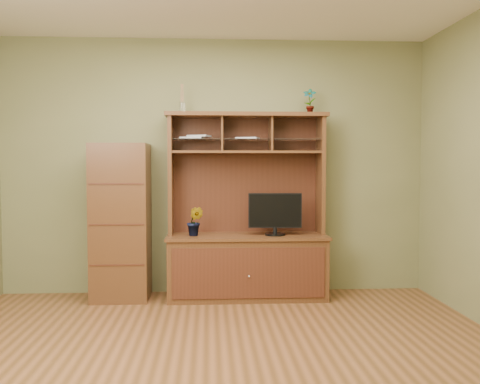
{
  "coord_description": "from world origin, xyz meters",
  "views": [
    {
      "loc": [
        -0.06,
        -3.73,
        1.38
      ],
      "look_at": [
        0.22,
        1.2,
        1.12
      ],
      "focal_mm": 40.0,
      "sensor_mm": 36.0,
      "label": 1
    }
  ],
  "objects": [
    {
      "name": "side_cabinet",
      "position": [
        -0.96,
        1.73,
        0.79
      ],
      "size": [
        0.56,
        0.51,
        1.58
      ],
      "color": "#452713",
      "rests_on": "room"
    },
    {
      "name": "reed_diffuser",
      "position": [
        -0.34,
        1.81,
        2.02
      ],
      "size": [
        0.06,
        0.06,
        0.3
      ],
      "color": "silver",
      "rests_on": "media_hutch"
    },
    {
      "name": "top_plant",
      "position": [
        0.98,
        1.8,
        2.03
      ],
      "size": [
        0.16,
        0.13,
        0.26
      ],
      "primitive_type": "imported",
      "rotation": [
        0.0,
        0.0,
        -0.34
      ],
      "color": "#2C6F27",
      "rests_on": "media_hutch"
    },
    {
      "name": "room",
      "position": [
        0.0,
        0.0,
        1.35
      ],
      "size": [
        4.54,
        4.04,
        2.74
      ],
      "color": "#573618",
      "rests_on": "ground"
    },
    {
      "name": "magazines",
      "position": [
        -0.03,
        1.8,
        1.65
      ],
      "size": [
        0.83,
        0.23,
        0.04
      ],
      "color": "#A9A9AE",
      "rests_on": "media_hutch"
    },
    {
      "name": "orchid_plant",
      "position": [
        -0.21,
        1.65,
        0.8
      ],
      "size": [
        0.19,
        0.17,
        0.3
      ],
      "primitive_type": "imported",
      "rotation": [
        0.0,
        0.0,
        -0.28
      ],
      "color": "#265F20",
      "rests_on": "media_hutch"
    },
    {
      "name": "media_hutch",
      "position": [
        0.32,
        1.73,
        0.52
      ],
      "size": [
        1.66,
        0.61,
        1.9
      ],
      "color": "#452713",
      "rests_on": "room"
    },
    {
      "name": "monitor",
      "position": [
        0.61,
        1.65,
        0.88
      ],
      "size": [
        0.54,
        0.21,
        0.43
      ],
      "rotation": [
        0.0,
        0.0,
        -0.05
      ],
      "color": "black",
      "rests_on": "media_hutch"
    }
  ]
}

